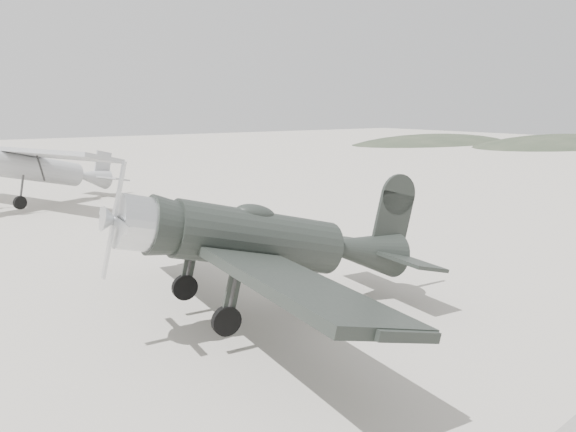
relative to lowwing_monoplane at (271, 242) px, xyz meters
name	(u,v)px	position (x,y,z in m)	size (l,w,h in m)	color
ground	(338,299)	(2.12, 0.12, -1.86)	(160.00, 160.00, 0.00)	#A19C8F
hill_east_north	(562,145)	(62.12, 28.12, -1.86)	(36.00, 18.00, 6.00)	#2E3929
hill_northeast	(434,143)	(52.12, 40.12, -1.86)	(32.00, 16.00, 5.20)	#2E3929
lowwing_monoplane	(271,242)	(0.00, 0.00, 0.00)	(7.80, 10.91, 3.51)	black
highwing_monoplane	(32,163)	(-1.45, 19.01, 0.31)	(8.98, 11.95, 3.47)	gray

